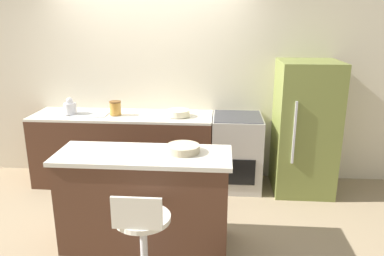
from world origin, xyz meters
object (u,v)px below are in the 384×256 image
(stool_chair, at_px, (143,238))
(mixing_bowl, at_px, (178,113))
(refrigerator, at_px, (305,128))
(kettle, at_px, (70,107))
(oven_range, at_px, (237,152))

(stool_chair, height_order, mixing_bowl, mixing_bowl)
(refrigerator, bearing_deg, mixing_bowl, -179.54)
(stool_chair, xyz_separation_m, kettle, (-1.31, 1.93, 0.58))
(stool_chair, height_order, kettle, kettle)
(oven_range, distance_m, mixing_bowl, 0.89)
(refrigerator, height_order, kettle, refrigerator)
(oven_range, bearing_deg, stool_chair, -112.18)
(refrigerator, distance_m, kettle, 2.93)
(refrigerator, bearing_deg, oven_range, 178.03)
(stool_chair, distance_m, mixing_bowl, 2.00)
(oven_range, height_order, kettle, kettle)
(refrigerator, height_order, mixing_bowl, refrigerator)
(kettle, relative_size, mixing_bowl, 0.74)
(mixing_bowl, bearing_deg, oven_range, 3.14)
(mixing_bowl, bearing_deg, stool_chair, -91.94)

